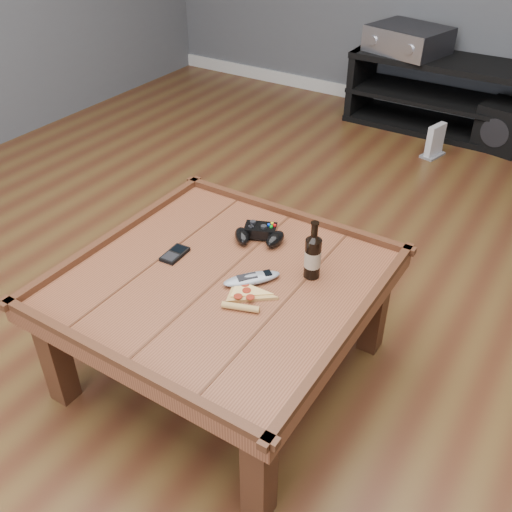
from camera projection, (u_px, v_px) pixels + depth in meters
The scene contains 12 objects.
ground at pixel (225, 369), 2.21m from camera, with size 6.00×6.00×0.00m, color #4C2715.
baseboard at pixel (455, 113), 4.24m from camera, with size 5.00×0.02×0.10m, color silver.
coffee_table at pixel (221, 291), 1.98m from camera, with size 1.03×1.03×0.48m.
media_console at pixel (451, 97), 3.96m from camera, with size 1.40×0.45×0.50m.
beer_bottle at pixel (313, 255), 1.91m from camera, with size 0.06×0.06×0.22m.
game_controller at pixel (259, 234), 2.12m from camera, with size 0.20×0.17×0.06m.
pizza_slice at pixel (246, 295), 1.86m from camera, with size 0.20×0.25×0.02m.
smartphone at pixel (175, 254), 2.05m from camera, with size 0.07×0.11×0.01m.
remote_control at pixel (252, 279), 1.92m from camera, with size 0.18×0.19×0.03m.
av_receiver at pixel (408, 39), 3.92m from camera, with size 0.58×0.52×0.17m.
subwoofer at pixel (505, 127), 3.78m from camera, with size 0.36×0.36×0.30m.
game_console at pixel (435, 142), 3.70m from camera, with size 0.13×0.19×0.21m.
Camera 1 is at (0.93, -1.24, 1.64)m, focal length 40.00 mm.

